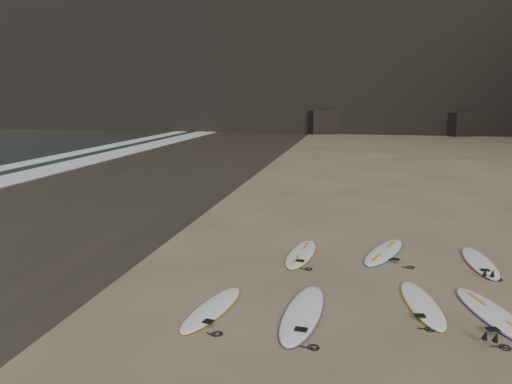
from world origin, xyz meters
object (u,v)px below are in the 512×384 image
surfboard_3 (496,315)px  surfboard_6 (384,252)px  surfboard_5 (301,253)px  surfboard_0 (212,308)px  surfboard_2 (422,304)px  surfboard_7 (480,262)px  surfboard_1 (303,313)px

surfboard_3 → surfboard_6: bearing=100.4°
surfboard_3 → surfboard_5: (-4.01, 2.97, -0.00)m
surfboard_0 → surfboard_6: (3.42, 4.31, 0.01)m
surfboard_2 → surfboard_7: size_ratio=0.96×
surfboard_0 → surfboard_2: 4.15m
surfboard_0 → surfboard_7: size_ratio=0.93×
surfboard_0 → surfboard_6: size_ratio=0.88×
surfboard_0 → surfboard_1: surfboard_1 is taller
surfboard_1 → surfboard_3: bearing=14.0°
surfboard_1 → surfboard_7: (3.96, 3.80, -0.01)m
surfboard_2 → surfboard_6: 3.32m
surfboard_3 → surfboard_1: bearing=172.5°
surfboard_0 → surfboard_6: surfboard_6 is taller
surfboard_5 → surfboard_6: bearing=20.4°
surfboard_0 → surfboard_1: bearing=15.1°
surfboard_2 → surfboard_7: bearing=50.0°
surfboard_3 → surfboard_7: size_ratio=1.09×
surfboard_1 → surfboard_3: size_ratio=1.03×
surfboard_1 → surfboard_7: 5.49m
surfboard_2 → surfboard_5: bearing=125.7°
surfboard_3 → surfboard_7: surfboard_3 is taller
surfboard_0 → surfboard_7: (5.70, 3.94, 0.00)m
surfboard_3 → surfboard_5: size_ratio=1.09×
surfboard_2 → surfboard_6: bearing=90.6°
surfboard_0 → surfboard_2: surfboard_2 is taller
surfboard_1 → surfboard_6: 4.49m
surfboard_5 → surfboard_7: 4.41m
surfboard_2 → surfboard_6: surfboard_6 is taller
surfboard_2 → surfboard_7: (1.69, 2.89, 0.00)m
surfboard_5 → surfboard_7: size_ratio=1.00×
surfboard_0 → surfboard_3: 5.36m
surfboard_5 → surfboard_6: 2.20m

